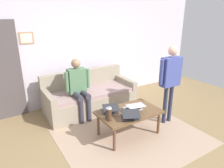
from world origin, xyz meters
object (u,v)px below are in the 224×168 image
Objects in this scene: laptop_left at (110,110)px; laptop_center at (134,108)px; laptop_right at (130,116)px; coffee_table at (129,114)px; french_press at (109,114)px; interior_door at (0,72)px; person_seated at (78,85)px; person_standing at (171,75)px; couch at (90,97)px.

laptop_center is at bearing 160.83° from laptop_left.
laptop_center is at bearing -137.27° from laptop_right.
coffee_table is 0.29m from laptop_right.
french_press is (0.59, 0.09, 0.07)m from laptop_center.
laptop_center is at bearing 135.54° from interior_door.
coffee_table is 0.88× the size of person_seated.
laptop_right is (0.25, 0.23, 0.00)m from laptop_center.
person_standing is (-2.80, 1.96, -0.01)m from interior_door.
laptop_left is at bearing -19.17° from laptop_center.
interior_door reaches higher than laptop_right.
laptop_right is at bearing 157.08° from french_press.
laptop_center is at bearing -171.34° from french_press.
interior_door is 1.00× the size of couch.
person_standing is at bearing 141.06° from person_seated.
coffee_table is at bearing -2.63° from person_standing.
french_press is 0.16× the size of person_standing.
couch is at bearing -79.51° from laptop_center.
laptop_right is 1.22m from person_standing.
coffee_table is at bearing 0.33° from laptop_center.
interior_door is 1.29× the size of person_standing.
laptop_center is 1.50× the size of french_press.
person_seated is (0.01, -1.21, 0.14)m from french_press.
person_standing reaches higher than laptop_right.
laptop_right is 0.26× the size of person_standing.
laptop_right is (-0.17, 0.38, -0.00)m from laptop_left.
coffee_table is at bearing -169.50° from french_press.
person_standing reaches higher than laptop_left.
laptop_right reaches higher than laptop_center.
coffee_table is at bearing -121.69° from laptop_right.
person_seated is (0.49, -1.12, 0.30)m from coffee_table.
laptop_left is 1.02m from person_seated.
interior_door is at bearing -35.04° from person_standing.
couch is at bearing -90.05° from laptop_right.
person_standing is at bearing -178.19° from french_press.
person_seated is at bearing -66.36° from coffee_table.
interior_door is 1.60m from person_seated.
coffee_table is 0.51m from french_press.
laptop_center is 0.60m from french_press.
person_standing is 1.24× the size of person_seated.
person_seated is (-1.36, 0.80, -0.30)m from interior_door.
laptop_center is 0.98m from person_standing.
laptop_left is at bearing -126.10° from french_press.
person_standing is at bearing -170.28° from laptop_right.
coffee_table is at bearing 113.64° from person_seated.
interior_door reaches higher than person_standing.
french_press is at bearing 124.27° from interior_door.
french_press is (0.34, -0.14, 0.07)m from laptop_right.
laptop_center is 0.93× the size of laptop_right.
couch reaches higher than coffee_table.
interior_door is 5.14× the size of laptop_left.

